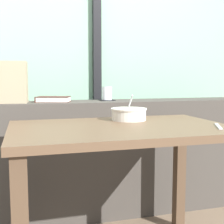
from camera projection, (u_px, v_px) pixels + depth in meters
name	position (u px, v px, depth m)	size (l,w,h in m)	color
outdoor_backdrop	(75.00, 27.00, 2.68)	(4.80, 0.08, 2.80)	#84B293
window_divider_post	(97.00, 39.00, 2.68)	(0.07, 0.05, 2.60)	black
dark_console_ledge	(93.00, 158.00, 2.14)	(2.80, 0.31, 0.80)	#423D38
breakfast_table	(121.00, 150.00, 1.50)	(1.05, 0.68, 0.72)	brown
coaster_square	(107.00, 100.00, 2.16)	(0.10, 0.10, 0.01)	black
juice_glass	(107.00, 94.00, 2.15)	(0.07, 0.07, 0.09)	white
closed_book	(53.00, 99.00, 2.01)	(0.24, 0.19, 0.04)	#47231E
throw_pillow	(1.00, 82.00, 1.92)	(0.32, 0.14, 0.26)	tan
soup_bowl	(129.00, 114.00, 1.69)	(0.20, 0.20, 0.14)	silver
fork_utensil	(218.00, 126.00, 1.45)	(0.02, 0.17, 0.01)	silver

